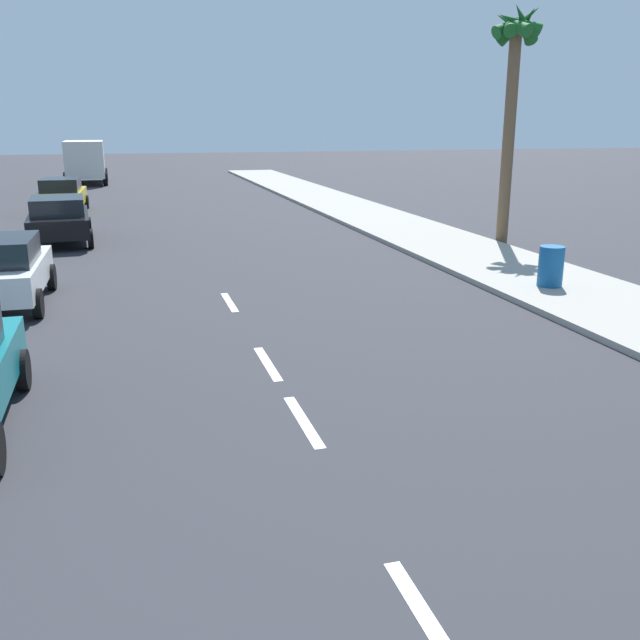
{
  "coord_description": "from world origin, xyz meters",
  "views": [
    {
      "loc": [
        -2.2,
        3.41,
        4.03
      ],
      "look_at": [
        0.57,
        13.36,
        1.1
      ],
      "focal_mm": 39.44,
      "sensor_mm": 36.0,
      "label": 1
    }
  ],
  "objects_px": {
    "parked_car_black": "(59,218)",
    "delivery_truck": "(85,161)",
    "parked_car_white": "(3,269)",
    "parked_car_yellow": "(62,194)",
    "trash_bin_far": "(551,266)",
    "palm_tree_far": "(514,64)"
  },
  "relations": [
    {
      "from": "parked_car_black",
      "to": "delivery_truck",
      "type": "xyz_separation_m",
      "value": [
        -0.06,
        24.58,
        0.66
      ]
    },
    {
      "from": "parked_car_white",
      "to": "parked_car_black",
      "type": "relative_size",
      "value": 0.86
    },
    {
      "from": "parked_car_yellow",
      "to": "parked_car_black",
      "type": "bearing_deg",
      "value": -84.74
    },
    {
      "from": "delivery_truck",
      "to": "trash_bin_far",
      "type": "xyz_separation_m",
      "value": [
        12.14,
        -35.42,
        -0.87
      ]
    },
    {
      "from": "delivery_truck",
      "to": "trash_bin_far",
      "type": "height_order",
      "value": "delivery_truck"
    },
    {
      "from": "delivery_truck",
      "to": "palm_tree_far",
      "type": "bearing_deg",
      "value": -63.72
    },
    {
      "from": "delivery_truck",
      "to": "parked_car_yellow",
      "type": "bearing_deg",
      "value": -92.18
    },
    {
      "from": "parked_car_yellow",
      "to": "trash_bin_far",
      "type": "height_order",
      "value": "parked_car_yellow"
    },
    {
      "from": "parked_car_black",
      "to": "palm_tree_far",
      "type": "height_order",
      "value": "palm_tree_far"
    },
    {
      "from": "parked_car_white",
      "to": "parked_car_black",
      "type": "distance_m",
      "value": 8.78
    },
    {
      "from": "parked_car_yellow",
      "to": "trash_bin_far",
      "type": "xyz_separation_m",
      "value": [
        12.57,
        -19.41,
        -0.21
      ]
    },
    {
      "from": "parked_car_black",
      "to": "delivery_truck",
      "type": "relative_size",
      "value": 0.74
    },
    {
      "from": "parked_car_white",
      "to": "parked_car_black",
      "type": "xyz_separation_m",
      "value": [
        0.55,
        8.76,
        0.01
      ]
    },
    {
      "from": "parked_car_yellow",
      "to": "delivery_truck",
      "type": "relative_size",
      "value": 0.7
    },
    {
      "from": "trash_bin_far",
      "to": "parked_car_black",
      "type": "bearing_deg",
      "value": 138.08
    },
    {
      "from": "parked_car_black",
      "to": "palm_tree_far",
      "type": "bearing_deg",
      "value": -19.09
    },
    {
      "from": "parked_car_white",
      "to": "delivery_truck",
      "type": "distance_m",
      "value": 33.35
    },
    {
      "from": "parked_car_black",
      "to": "parked_car_yellow",
      "type": "distance_m",
      "value": 8.58
    },
    {
      "from": "parked_car_black",
      "to": "delivery_truck",
      "type": "height_order",
      "value": "delivery_truck"
    },
    {
      "from": "trash_bin_far",
      "to": "parked_car_yellow",
      "type": "bearing_deg",
      "value": 122.92
    },
    {
      "from": "palm_tree_far",
      "to": "trash_bin_far",
      "type": "bearing_deg",
      "value": -110.4
    },
    {
      "from": "parked_car_white",
      "to": "trash_bin_far",
      "type": "bearing_deg",
      "value": -8.29
    }
  ]
}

